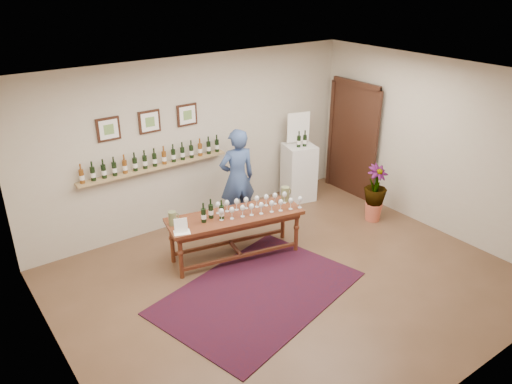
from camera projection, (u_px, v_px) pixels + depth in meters
ground at (289, 282)px, 7.00m from camera, size 6.00×6.00×0.00m
room_shell at (316, 143)px, 9.04m from camera, size 6.00×6.00×6.00m
rug at (258, 292)px, 6.77m from camera, size 3.03×2.39×0.01m
tasting_table at (235, 221)px, 7.38m from camera, size 2.10×1.04×0.71m
table_glasses at (254, 205)px, 7.40m from camera, size 1.44×0.70×0.19m
table_bottles at (212, 209)px, 7.14m from camera, size 0.35×0.25×0.34m
pitcher_left at (172, 218)px, 7.01m from camera, size 0.14×0.14×0.20m
pitcher_right at (285, 194)px, 7.72m from camera, size 0.18×0.18×0.23m
menu_card at (181, 226)px, 6.82m from camera, size 0.26×0.23×0.20m
display_pedestal at (299, 172)px, 9.33m from camera, size 0.65×0.65×1.06m
pedestal_bottles at (302, 138)px, 8.98m from camera, size 0.33×0.17×0.32m
info_sign at (298, 127)px, 9.11m from camera, size 0.43×0.14×0.60m
potted_plant at (375, 193)px, 8.52m from camera, size 0.48×0.48×0.87m
person at (237, 178)px, 8.24m from camera, size 0.68×0.51×1.70m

